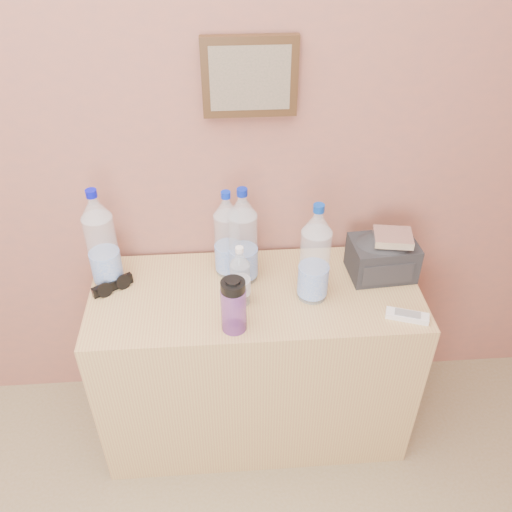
{
  "coord_description": "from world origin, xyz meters",
  "views": [
    {
      "loc": [
        0.43,
        0.31,
        1.97
      ],
      "look_at": [
        0.53,
        1.71,
        0.9
      ],
      "focal_mm": 38.0,
      "sensor_mm": 36.0,
      "label": 1
    }
  ],
  "objects_px": {
    "nalgene_bottle": "(234,305)",
    "toiletry_bag": "(382,256)",
    "ac_remote": "(407,316)",
    "foil_packet": "(393,237)",
    "pet_large_d": "(315,258)",
    "pet_large_b": "(243,241)",
    "pet_small": "(240,279)",
    "pet_large_c": "(227,238)",
    "pet_large_a": "(102,244)",
    "sunglasses": "(113,285)",
    "dresser": "(255,362)"
  },
  "relations": [
    {
      "from": "dresser",
      "to": "sunglasses",
      "type": "distance_m",
      "value": 0.63
    },
    {
      "from": "ac_remote",
      "to": "foil_packet",
      "type": "height_order",
      "value": "foil_packet"
    },
    {
      "from": "ac_remote",
      "to": "toiletry_bag",
      "type": "relative_size",
      "value": 0.61
    },
    {
      "from": "pet_large_d",
      "to": "nalgene_bottle",
      "type": "relative_size",
      "value": 1.84
    },
    {
      "from": "pet_small",
      "to": "sunglasses",
      "type": "relative_size",
      "value": 1.55
    },
    {
      "from": "dresser",
      "to": "toiletry_bag",
      "type": "distance_m",
      "value": 0.64
    },
    {
      "from": "ac_remote",
      "to": "sunglasses",
      "type": "bearing_deg",
      "value": -173.29
    },
    {
      "from": "pet_large_d",
      "to": "ac_remote",
      "type": "distance_m",
      "value": 0.36
    },
    {
      "from": "pet_large_a",
      "to": "sunglasses",
      "type": "distance_m",
      "value": 0.16
    },
    {
      "from": "pet_large_b",
      "to": "nalgene_bottle",
      "type": "bearing_deg",
      "value": -99.76
    },
    {
      "from": "pet_large_a",
      "to": "pet_small",
      "type": "xyz_separation_m",
      "value": [
        0.46,
        -0.14,
        -0.07
      ]
    },
    {
      "from": "dresser",
      "to": "foil_packet",
      "type": "xyz_separation_m",
      "value": [
        0.48,
        0.06,
        0.53
      ]
    },
    {
      "from": "ac_remote",
      "to": "toiletry_bag",
      "type": "distance_m",
      "value": 0.25
    },
    {
      "from": "dresser",
      "to": "toiletry_bag",
      "type": "bearing_deg",
      "value": 9.01
    },
    {
      "from": "pet_large_a",
      "to": "pet_large_d",
      "type": "distance_m",
      "value": 0.72
    },
    {
      "from": "dresser",
      "to": "ac_remote",
      "type": "height_order",
      "value": "ac_remote"
    },
    {
      "from": "ac_remote",
      "to": "pet_small",
      "type": "bearing_deg",
      "value": -173.5
    },
    {
      "from": "nalgene_bottle",
      "to": "toiletry_bag",
      "type": "distance_m",
      "value": 0.59
    },
    {
      "from": "pet_large_b",
      "to": "nalgene_bottle",
      "type": "distance_m",
      "value": 0.27
    },
    {
      "from": "pet_small",
      "to": "sunglasses",
      "type": "height_order",
      "value": "pet_small"
    },
    {
      "from": "pet_large_d",
      "to": "nalgene_bottle",
      "type": "xyz_separation_m",
      "value": [
        -0.27,
        -0.14,
        -0.06
      ]
    },
    {
      "from": "pet_large_a",
      "to": "pet_large_c",
      "type": "xyz_separation_m",
      "value": [
        0.43,
        0.03,
        -0.02
      ]
    },
    {
      "from": "pet_large_b",
      "to": "toiletry_bag",
      "type": "height_order",
      "value": "pet_large_b"
    },
    {
      "from": "pet_large_d",
      "to": "foil_packet",
      "type": "bearing_deg",
      "value": 17.58
    },
    {
      "from": "pet_large_a",
      "to": "toiletry_bag",
      "type": "xyz_separation_m",
      "value": [
        0.98,
        -0.02,
        -0.09
      ]
    },
    {
      "from": "sunglasses",
      "to": "ac_remote",
      "type": "distance_m",
      "value": 1.01
    },
    {
      "from": "pet_large_c",
      "to": "pet_small",
      "type": "bearing_deg",
      "value": -78.35
    },
    {
      "from": "pet_large_a",
      "to": "ac_remote",
      "type": "xyz_separation_m",
      "value": [
        1.01,
        -0.26,
        -0.16
      ]
    },
    {
      "from": "pet_large_c",
      "to": "pet_large_d",
      "type": "relative_size",
      "value": 0.91
    },
    {
      "from": "pet_large_d",
      "to": "nalgene_bottle",
      "type": "height_order",
      "value": "pet_large_d"
    },
    {
      "from": "pet_large_b",
      "to": "sunglasses",
      "type": "distance_m",
      "value": 0.48
    },
    {
      "from": "pet_large_b",
      "to": "pet_large_d",
      "type": "bearing_deg",
      "value": -27.13
    },
    {
      "from": "pet_large_c",
      "to": "toiletry_bag",
      "type": "height_order",
      "value": "pet_large_c"
    },
    {
      "from": "pet_large_d",
      "to": "toiletry_bag",
      "type": "height_order",
      "value": "pet_large_d"
    },
    {
      "from": "toiletry_bag",
      "to": "pet_large_d",
      "type": "bearing_deg",
      "value": -162.72
    },
    {
      "from": "pet_small",
      "to": "sunglasses",
      "type": "bearing_deg",
      "value": 167.91
    },
    {
      "from": "pet_large_a",
      "to": "nalgene_bottle",
      "type": "xyz_separation_m",
      "value": [
        0.44,
        -0.27,
        -0.07
      ]
    },
    {
      "from": "pet_large_b",
      "to": "pet_small",
      "type": "relative_size",
      "value": 1.59
    },
    {
      "from": "pet_large_a",
      "to": "toiletry_bag",
      "type": "relative_size",
      "value": 1.65
    },
    {
      "from": "pet_large_c",
      "to": "pet_large_d",
      "type": "height_order",
      "value": "pet_large_d"
    },
    {
      "from": "pet_large_b",
      "to": "sunglasses",
      "type": "relative_size",
      "value": 2.47
    },
    {
      "from": "pet_large_a",
      "to": "sunglasses",
      "type": "bearing_deg",
      "value": -68.08
    },
    {
      "from": "nalgene_bottle",
      "to": "sunglasses",
      "type": "bearing_deg",
      "value": 152.31
    },
    {
      "from": "pet_small",
      "to": "ac_remote",
      "type": "bearing_deg",
      "value": -12.56
    },
    {
      "from": "nalgene_bottle",
      "to": "ac_remote",
      "type": "height_order",
      "value": "nalgene_bottle"
    },
    {
      "from": "pet_small",
      "to": "foil_packet",
      "type": "distance_m",
      "value": 0.55
    },
    {
      "from": "pet_large_c",
      "to": "ac_remote",
      "type": "distance_m",
      "value": 0.66
    },
    {
      "from": "pet_large_d",
      "to": "dresser",
      "type": "bearing_deg",
      "value": 170.66
    },
    {
      "from": "sunglasses",
      "to": "ac_remote",
      "type": "height_order",
      "value": "sunglasses"
    },
    {
      "from": "pet_large_c",
      "to": "pet_small",
      "type": "distance_m",
      "value": 0.18
    }
  ]
}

